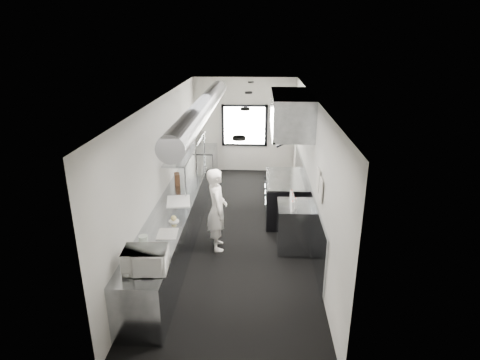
# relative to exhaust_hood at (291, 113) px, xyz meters

# --- Properties ---
(floor) EXTENTS (3.00, 8.00, 0.01)m
(floor) POSITION_rel_exhaust_hood_xyz_m (-1.10, -0.70, -2.39)
(floor) COLOR black
(floor) RESTS_ON ground
(ceiling) EXTENTS (3.00, 8.00, 0.01)m
(ceiling) POSITION_rel_exhaust_hood_xyz_m (-1.10, -0.70, 0.41)
(ceiling) COLOR silver
(ceiling) RESTS_ON wall_back
(wall_back) EXTENTS (3.00, 0.02, 2.80)m
(wall_back) POSITION_rel_exhaust_hood_xyz_m (-1.10, 3.30, -0.99)
(wall_back) COLOR #B9B7AF
(wall_back) RESTS_ON floor
(wall_front) EXTENTS (3.00, 0.02, 2.80)m
(wall_front) POSITION_rel_exhaust_hood_xyz_m (-1.10, -4.70, -0.99)
(wall_front) COLOR #B9B7AF
(wall_front) RESTS_ON floor
(wall_left) EXTENTS (0.02, 8.00, 2.80)m
(wall_left) POSITION_rel_exhaust_hood_xyz_m (-2.60, -0.70, -0.99)
(wall_left) COLOR #B9B7AF
(wall_left) RESTS_ON floor
(wall_right) EXTENTS (0.02, 8.00, 2.80)m
(wall_right) POSITION_rel_exhaust_hood_xyz_m (0.40, -0.70, -0.99)
(wall_right) COLOR #B9B7AF
(wall_right) RESTS_ON floor
(wall_cladding) EXTENTS (0.03, 5.50, 1.10)m
(wall_cladding) POSITION_rel_exhaust_hood_xyz_m (0.38, -0.40, -1.84)
(wall_cladding) COLOR gray
(wall_cladding) RESTS_ON wall_right
(hvac_duct) EXTENTS (0.40, 6.40, 0.40)m
(hvac_duct) POSITION_rel_exhaust_hood_xyz_m (-1.80, -0.30, 0.16)
(hvac_duct) COLOR gray
(hvac_duct) RESTS_ON ceiling
(service_window) EXTENTS (1.36, 0.05, 1.25)m
(service_window) POSITION_rel_exhaust_hood_xyz_m (-1.10, 3.26, -0.99)
(service_window) COLOR white
(service_window) RESTS_ON wall_back
(exhaust_hood) EXTENTS (0.81, 2.20, 0.88)m
(exhaust_hood) POSITION_rel_exhaust_hood_xyz_m (0.00, 0.00, 0.00)
(exhaust_hood) COLOR gray
(exhaust_hood) RESTS_ON ceiling
(prep_counter) EXTENTS (0.70, 6.00, 0.90)m
(prep_counter) POSITION_rel_exhaust_hood_xyz_m (-2.25, -1.20, -1.94)
(prep_counter) COLOR gray
(prep_counter) RESTS_ON floor
(pass_shelf) EXTENTS (0.45, 3.00, 0.68)m
(pass_shelf) POSITION_rel_exhaust_hood_xyz_m (-2.29, 0.30, -0.86)
(pass_shelf) COLOR gray
(pass_shelf) RESTS_ON prep_counter
(range) EXTENTS (0.88, 1.60, 0.94)m
(range) POSITION_rel_exhaust_hood_xyz_m (-0.06, 0.00, -1.92)
(range) COLOR black
(range) RESTS_ON floor
(bottle_station) EXTENTS (0.65, 0.80, 0.90)m
(bottle_station) POSITION_rel_exhaust_hood_xyz_m (0.05, -1.40, -1.94)
(bottle_station) COLOR gray
(bottle_station) RESTS_ON floor
(far_work_table) EXTENTS (0.70, 1.20, 0.90)m
(far_work_table) POSITION_rel_exhaust_hood_xyz_m (-2.25, 2.50, -1.94)
(far_work_table) COLOR gray
(far_work_table) RESTS_ON floor
(notice_sheet_a) EXTENTS (0.02, 0.28, 0.38)m
(notice_sheet_a) POSITION_rel_exhaust_hood_xyz_m (0.37, -1.90, -0.79)
(notice_sheet_a) COLOR beige
(notice_sheet_a) RESTS_ON wall_right
(notice_sheet_b) EXTENTS (0.02, 0.28, 0.38)m
(notice_sheet_b) POSITION_rel_exhaust_hood_xyz_m (0.37, -2.25, -0.84)
(notice_sheet_b) COLOR beige
(notice_sheet_b) RESTS_ON wall_right
(line_cook) EXTENTS (0.49, 0.66, 1.63)m
(line_cook) POSITION_rel_exhaust_hood_xyz_m (-1.43, -1.49, -1.58)
(line_cook) COLOR white
(line_cook) RESTS_ON floor
(microwave) EXTENTS (0.58, 0.45, 0.33)m
(microwave) POSITION_rel_exhaust_hood_xyz_m (-2.17, -3.75, -1.33)
(microwave) COLOR white
(microwave) RESTS_ON prep_counter
(deli_tub_a) EXTENTS (0.14, 0.14, 0.09)m
(deli_tub_a) POSITION_rel_exhaust_hood_xyz_m (-2.42, -3.45, -1.44)
(deli_tub_a) COLOR #A9B5A7
(deli_tub_a) RESTS_ON prep_counter
(deli_tub_b) EXTENTS (0.18, 0.18, 0.11)m
(deli_tub_b) POSITION_rel_exhaust_hood_xyz_m (-2.43, -2.96, -1.44)
(deli_tub_b) COLOR #A9B5A7
(deli_tub_b) RESTS_ON prep_counter
(newspaper) EXTENTS (0.35, 0.42, 0.01)m
(newspaper) POSITION_rel_exhaust_hood_xyz_m (-2.11, -2.68, -1.49)
(newspaper) COLOR beige
(newspaper) RESTS_ON prep_counter
(small_plate) EXTENTS (0.21, 0.21, 0.02)m
(small_plate) POSITION_rel_exhaust_hood_xyz_m (-2.11, -2.22, -1.48)
(small_plate) COLOR silver
(small_plate) RESTS_ON prep_counter
(pastry) EXTENTS (0.10, 0.10, 0.10)m
(pastry) POSITION_rel_exhaust_hood_xyz_m (-2.11, -2.22, -1.43)
(pastry) COLOR tan
(pastry) RESTS_ON small_plate
(cutting_board) EXTENTS (0.54, 0.66, 0.02)m
(cutting_board) POSITION_rel_exhaust_hood_xyz_m (-2.19, -1.35, -1.48)
(cutting_board) COLOR silver
(cutting_board) RESTS_ON prep_counter
(knife_block) EXTENTS (0.16, 0.24, 0.24)m
(knife_block) POSITION_rel_exhaust_hood_xyz_m (-2.40, -0.39, -1.37)
(knife_block) COLOR brown
(knife_block) RESTS_ON prep_counter
(plate_stack_a) EXTENTS (0.30, 0.30, 0.28)m
(plate_stack_a) POSITION_rel_exhaust_hood_xyz_m (-2.29, -0.43, -0.68)
(plate_stack_a) COLOR silver
(plate_stack_a) RESTS_ON pass_shelf
(plate_stack_b) EXTENTS (0.26, 0.26, 0.31)m
(plate_stack_b) POSITION_rel_exhaust_hood_xyz_m (-2.29, -0.06, -0.67)
(plate_stack_b) COLOR silver
(plate_stack_b) RESTS_ON pass_shelf
(plate_stack_c) EXTENTS (0.29, 0.29, 0.33)m
(plate_stack_c) POSITION_rel_exhaust_hood_xyz_m (-2.27, 0.52, -0.65)
(plate_stack_c) COLOR silver
(plate_stack_c) RESTS_ON pass_shelf
(plate_stack_d) EXTENTS (0.30, 0.30, 0.36)m
(plate_stack_d) POSITION_rel_exhaust_hood_xyz_m (-2.32, 0.93, -0.64)
(plate_stack_d) COLOR silver
(plate_stack_d) RESTS_ON pass_shelf
(squeeze_bottle_a) EXTENTS (0.08, 0.08, 0.19)m
(squeeze_bottle_a) POSITION_rel_exhaust_hood_xyz_m (-0.02, -1.68, -1.39)
(squeeze_bottle_a) COLOR silver
(squeeze_bottle_a) RESTS_ON bottle_station
(squeeze_bottle_b) EXTENTS (0.07, 0.07, 0.20)m
(squeeze_bottle_b) POSITION_rel_exhaust_hood_xyz_m (0.03, -1.56, -1.39)
(squeeze_bottle_b) COLOR silver
(squeeze_bottle_b) RESTS_ON bottle_station
(squeeze_bottle_c) EXTENTS (0.06, 0.06, 0.17)m
(squeeze_bottle_c) POSITION_rel_exhaust_hood_xyz_m (0.00, -1.36, -1.41)
(squeeze_bottle_c) COLOR silver
(squeeze_bottle_c) RESTS_ON bottle_station
(squeeze_bottle_d) EXTENTS (0.08, 0.08, 0.18)m
(squeeze_bottle_d) POSITION_rel_exhaust_hood_xyz_m (-0.00, -1.30, -1.40)
(squeeze_bottle_d) COLOR silver
(squeeze_bottle_d) RESTS_ON bottle_station
(squeeze_bottle_e) EXTENTS (0.08, 0.08, 0.19)m
(squeeze_bottle_e) POSITION_rel_exhaust_hood_xyz_m (-0.00, -1.15, -1.39)
(squeeze_bottle_e) COLOR silver
(squeeze_bottle_e) RESTS_ON bottle_station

